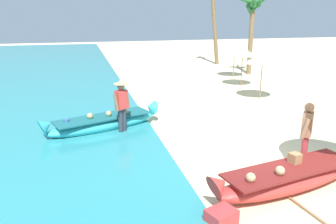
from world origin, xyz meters
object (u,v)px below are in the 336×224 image
boat_red_foreground (290,177)px  boat_cyan_midground (103,123)px  palm_tree_leaning_seaward (252,9)px  person_vendor_hatted (122,103)px  cooler_box (221,218)px  person_tourist_customer (306,133)px

boat_red_foreground → boat_cyan_midground: bearing=126.6°
palm_tree_leaning_seaward → person_vendor_hatted: bearing=-135.7°
boat_red_foreground → palm_tree_leaning_seaward: palm_tree_leaning_seaward is taller
cooler_box → boat_cyan_midground: bearing=86.2°
boat_red_foreground → boat_cyan_midground: boat_red_foreground is taller
boat_cyan_midground → cooler_box: bearing=-73.6°
boat_cyan_midground → cooler_box: 5.77m
boat_red_foreground → person_tourist_customer: (0.90, 0.77, 0.65)m
person_tourist_customer → palm_tree_leaning_seaward: size_ratio=0.34×
boat_cyan_midground → palm_tree_leaning_seaward: bearing=41.2°
boat_red_foreground → boat_cyan_midground: (-3.54, 4.76, -0.02)m
boat_cyan_midground → person_tourist_customer: person_tourist_customer is taller
person_vendor_hatted → cooler_box: (1.08, -5.10, -0.85)m
palm_tree_leaning_seaward → cooler_box: 16.47m
boat_red_foreground → cooler_box: bearing=-157.8°
boat_red_foreground → person_vendor_hatted: size_ratio=2.32×
person_vendor_hatted → cooler_box: 5.28m
person_vendor_hatted → palm_tree_leaning_seaward: 12.96m
person_vendor_hatted → person_tourist_customer: size_ratio=1.04×
boat_red_foreground → palm_tree_leaning_seaward: bearing=65.3°
boat_cyan_midground → person_vendor_hatted: person_vendor_hatted is taller
person_vendor_hatted → cooler_box: bearing=-78.1°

